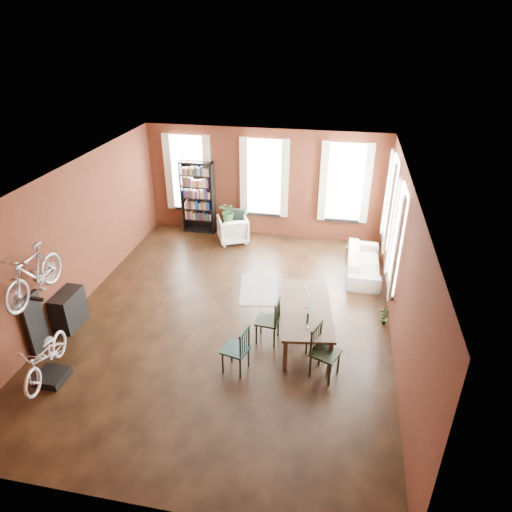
% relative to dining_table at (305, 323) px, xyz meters
% --- Properties ---
extents(room, '(9.00, 9.04, 3.22)m').
position_rel_dining_table_xyz_m(room, '(-1.48, 0.98, 1.76)').
color(room, black).
rests_on(room, ground).
extents(dining_table, '(1.29, 2.30, 0.74)m').
position_rel_dining_table_xyz_m(dining_table, '(0.00, 0.00, 0.00)').
color(dining_table, '#4A3A2C').
rests_on(dining_table, ground).
extents(dining_chair_a, '(0.54, 0.54, 0.97)m').
position_rel_dining_table_xyz_m(dining_chair_a, '(-1.18, -1.23, 0.11)').
color(dining_chair_a, '#183534').
rests_on(dining_chair_a, ground).
extents(dining_chair_b, '(0.49, 0.49, 1.00)m').
position_rel_dining_table_xyz_m(dining_chair_b, '(-0.75, -0.24, 0.13)').
color(dining_chair_b, black).
rests_on(dining_chair_b, ground).
extents(dining_chair_c, '(0.63, 0.63, 1.04)m').
position_rel_dining_table_xyz_m(dining_chair_c, '(0.46, -1.05, 0.15)').
color(dining_chair_c, black).
rests_on(dining_chair_c, ground).
extents(dining_chair_d, '(0.46, 0.46, 0.96)m').
position_rel_dining_table_xyz_m(dining_chair_d, '(0.26, -0.33, 0.11)').
color(dining_chair_d, '#183435').
rests_on(dining_chair_d, ground).
extents(bookshelf, '(1.00, 0.32, 2.20)m').
position_rel_dining_table_xyz_m(bookshelf, '(-3.73, 4.67, 0.73)').
color(bookshelf, black).
rests_on(bookshelf, ground).
extents(white_armchair, '(1.06, 1.03, 0.84)m').
position_rel_dining_table_xyz_m(white_armchair, '(-2.54, 4.16, 0.05)').
color(white_armchair, white).
rests_on(white_armchair, ground).
extents(cream_sofa, '(0.61, 2.08, 0.81)m').
position_rel_dining_table_xyz_m(cream_sofa, '(1.22, 2.97, 0.03)').
color(cream_sofa, beige).
rests_on(cream_sofa, ground).
extents(striped_rug, '(1.13, 1.57, 0.01)m').
position_rel_dining_table_xyz_m(striped_rug, '(-1.28, 1.64, -0.37)').
color(striped_rug, black).
rests_on(striped_rug, ground).
extents(bike_trainer, '(0.53, 0.53, 0.15)m').
position_rel_dining_table_xyz_m(bike_trainer, '(-4.45, -2.16, -0.30)').
color(bike_trainer, black).
rests_on(bike_trainer, ground).
extents(bike_wall_rack, '(0.16, 0.60, 1.30)m').
position_rel_dining_table_xyz_m(bike_wall_rack, '(-5.13, -1.43, 0.28)').
color(bike_wall_rack, black).
rests_on(bike_wall_rack, ground).
extents(console_table, '(0.40, 0.80, 0.80)m').
position_rel_dining_table_xyz_m(console_table, '(-5.01, -0.53, 0.03)').
color(console_table, black).
rests_on(console_table, ground).
extents(plant_stand, '(0.39, 0.39, 0.61)m').
position_rel_dining_table_xyz_m(plant_stand, '(-2.70, 4.24, -0.07)').
color(plant_stand, black).
rests_on(plant_stand, ground).
extents(plant_by_sofa, '(0.36, 0.61, 0.26)m').
position_rel_dining_table_xyz_m(plant_by_sofa, '(0.90, 3.94, -0.24)').
color(plant_by_sofa, '#275020').
rests_on(plant_by_sofa, ground).
extents(plant_small, '(0.31, 0.44, 0.14)m').
position_rel_dining_table_xyz_m(plant_small, '(1.64, 0.79, -0.30)').
color(plant_small, '#274E1F').
rests_on(plant_small, ground).
extents(bicycle_floor, '(0.66, 0.89, 1.56)m').
position_rel_dining_table_xyz_m(bicycle_floor, '(-4.45, -2.16, 0.56)').
color(bicycle_floor, silver).
rests_on(bicycle_floor, bike_trainer).
extents(bicycle_hung, '(0.47, 1.00, 1.66)m').
position_rel_dining_table_xyz_m(bicycle_hung, '(-4.88, -1.43, 1.76)').
color(bicycle_hung, '#A5A8AD').
rests_on(bicycle_hung, bike_wall_rack).
extents(plant_on_stand, '(0.72, 0.75, 0.46)m').
position_rel_dining_table_xyz_m(plant_on_stand, '(-2.67, 4.22, 0.47)').
color(plant_on_stand, '#2B5A24').
rests_on(plant_on_stand, plant_stand).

